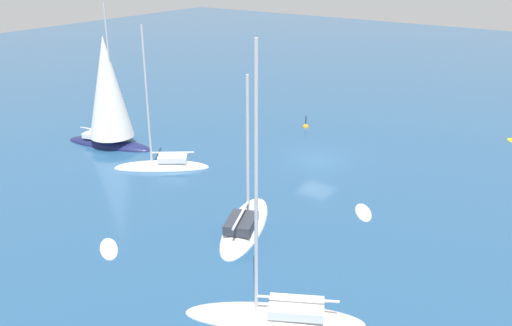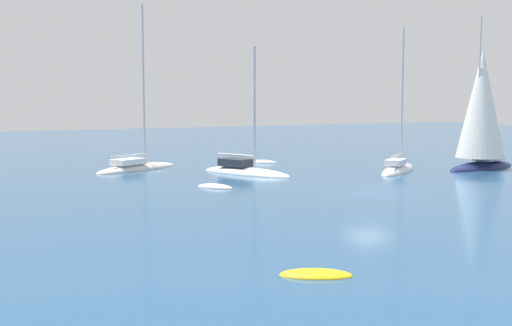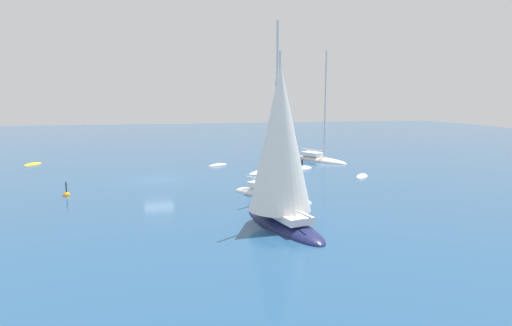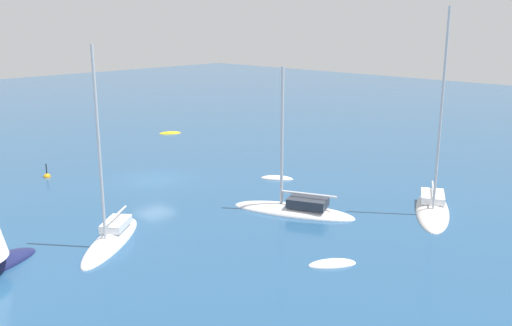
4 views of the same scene
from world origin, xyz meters
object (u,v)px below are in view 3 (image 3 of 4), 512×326
(sailboat, at_px, (318,159))
(sloop_1, at_px, (281,153))
(tender_1, at_px, (362,177))
(sailboat_1, at_px, (271,195))
(sloop, at_px, (283,169))
(channel_buoy, at_px, (67,195))
(tender, at_px, (218,166))
(rib, at_px, (33,165))

(sailboat, relative_size, sloop_1, 1.07)
(sailboat, bearing_deg, tender_1, -27.24)
(sailboat, bearing_deg, sailboat_1, -59.38)
(sloop, height_order, channel_buoy, sloop)
(sailboat_1, distance_m, sloop, 11.06)
(sloop, bearing_deg, sailboat_1, 46.89)
(sailboat, relative_size, tender_1, 5.10)
(sailboat_1, height_order, tender_1, sailboat_1)
(tender, bearing_deg, sloop_1, -121.95)
(tender_1, relative_size, channel_buoy, 1.93)
(sailboat_1, xyz_separation_m, sloop_1, (-1.20, -6.75, 3.94))
(rib, height_order, sailboat, sailboat)
(tender_1, bearing_deg, sailboat_1, -24.18)
(sailboat_1, xyz_separation_m, tender, (-1.82, 15.15, -0.15))
(rib, distance_m, channel_buoy, 17.78)
(sloop_1, bearing_deg, sailboat_1, -23.44)
(sailboat, bearing_deg, rib, -125.37)
(rib, bearing_deg, tender, -74.89)
(sailboat_1, relative_size, tender_1, 4.39)
(rib, bearing_deg, sloop, -81.74)
(tender, xyz_separation_m, tender_1, (11.88, -9.33, 0.00))
(sloop, bearing_deg, sailboat, -156.99)
(channel_buoy, bearing_deg, sailboat_1, -14.05)
(tender_1, bearing_deg, sailboat, -143.05)
(sloop_1, distance_m, tender, 22.29)
(tender, bearing_deg, sloop, -73.58)
(rib, height_order, channel_buoy, channel_buoy)
(rib, xyz_separation_m, sloop, (24.94, -9.82, 0.16))
(channel_buoy, bearing_deg, tender_1, 5.08)
(sailboat, relative_size, tender, 4.97)
(sailboat, distance_m, sloop, 8.49)
(sailboat, bearing_deg, sloop_1, -53.92)
(rib, xyz_separation_m, channel_buoy, (6.52, -16.54, 0.02))
(sloop_1, xyz_separation_m, channel_buoy, (-13.32, 10.39, -4.07))
(sailboat, distance_m, sloop_1, 25.96)
(tender, bearing_deg, rib, 131.79)
(sailboat, xyz_separation_m, sloop_1, (-11.05, -23.16, 3.92))
(sloop_1, height_order, tender, sloop_1)
(sailboat_1, height_order, channel_buoy, sailboat_1)
(tender, bearing_deg, sailboat_1, -116.72)
(rib, bearing_deg, sailboat, -67.19)
(sailboat, height_order, sloop_1, sailboat)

